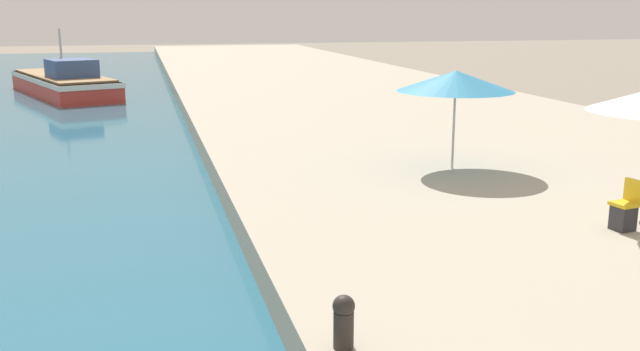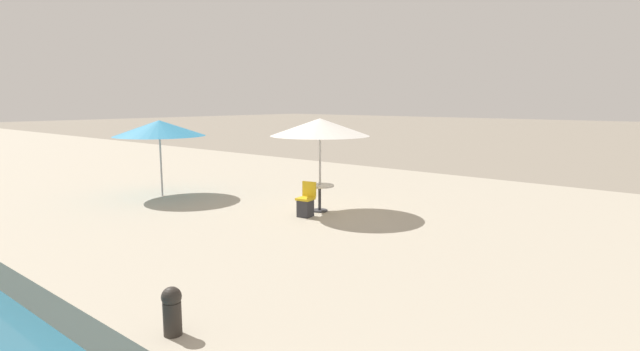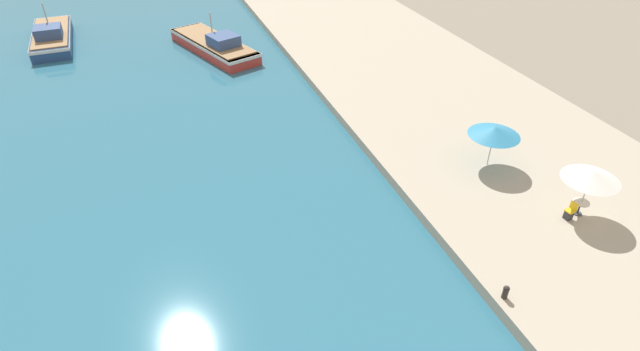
{
  "view_description": "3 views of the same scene",
  "coord_description": "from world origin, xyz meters",
  "px_view_note": "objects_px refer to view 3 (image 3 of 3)",
  "views": [
    {
      "loc": [
        -1.7,
        0.62,
        4.49
      ],
      "look_at": [
        1.5,
        13.33,
        1.45
      ],
      "focal_mm": 40.0,
      "sensor_mm": 36.0,
      "label": 1
    },
    {
      "loc": [
        -3.0,
        2.52,
        3.69
      ],
      "look_at": [
        7.3,
        11.29,
        1.65
      ],
      "focal_mm": 28.0,
      "sensor_mm": 36.0,
      "label": 2
    },
    {
      "loc": [
        -11.42,
        -2.59,
        16.48
      ],
      "look_at": [
        -4.0,
        18.0,
        1.25
      ],
      "focal_mm": 28.0,
      "sensor_mm": 36.0,
      "label": 3
    }
  ],
  "objects_px": {
    "cafe_table": "(580,205)",
    "cafe_umbrella_white": "(495,131)",
    "fishing_boat_near": "(215,45)",
    "cafe_umbrella_pink": "(592,176)",
    "mooring_bollard": "(506,292)",
    "cafe_chair_left": "(569,213)",
    "fishing_boat_mid": "(52,36)"
  },
  "relations": [
    {
      "from": "cafe_table",
      "to": "mooring_bollard",
      "type": "distance_m",
      "value": 7.61
    },
    {
      "from": "fishing_boat_near",
      "to": "cafe_umbrella_white",
      "type": "distance_m",
      "value": 27.04
    },
    {
      "from": "cafe_chair_left",
      "to": "fishing_boat_near",
      "type": "bearing_deg",
      "value": 12.0
    },
    {
      "from": "mooring_bollard",
      "to": "fishing_boat_near",
      "type": "bearing_deg",
      "value": 100.42
    },
    {
      "from": "mooring_bollard",
      "to": "cafe_umbrella_white",
      "type": "bearing_deg",
      "value": 58.56
    },
    {
      "from": "fishing_boat_near",
      "to": "cafe_table",
      "type": "bearing_deg",
      "value": -86.27
    },
    {
      "from": "cafe_table",
      "to": "cafe_umbrella_white",
      "type": "bearing_deg",
      "value": 106.29
    },
    {
      "from": "fishing_boat_mid",
      "to": "cafe_umbrella_white",
      "type": "bearing_deg",
      "value": -53.69
    },
    {
      "from": "fishing_boat_near",
      "to": "cafe_table",
      "type": "distance_m",
      "value": 32.47
    },
    {
      "from": "fishing_boat_mid",
      "to": "cafe_chair_left",
      "type": "xyz_separation_m",
      "value": [
        26.0,
        -37.03,
        0.19
      ]
    },
    {
      "from": "cafe_umbrella_pink",
      "to": "cafe_table",
      "type": "height_order",
      "value": "cafe_umbrella_pink"
    },
    {
      "from": "cafe_umbrella_white",
      "to": "cafe_table",
      "type": "bearing_deg",
      "value": -73.71
    },
    {
      "from": "cafe_umbrella_pink",
      "to": "cafe_umbrella_white",
      "type": "distance_m",
      "value": 5.56
    },
    {
      "from": "fishing_boat_mid",
      "to": "cafe_umbrella_pink",
      "type": "xyz_separation_m",
      "value": [
        26.73,
        -36.91,
        2.19
      ]
    },
    {
      "from": "fishing_boat_mid",
      "to": "cafe_umbrella_white",
      "type": "distance_m",
      "value": 40.42
    },
    {
      "from": "fishing_boat_mid",
      "to": "mooring_bollard",
      "type": "distance_m",
      "value": 44.86
    },
    {
      "from": "cafe_umbrella_pink",
      "to": "cafe_table",
      "type": "bearing_deg",
      "value": 179.21
    },
    {
      "from": "cafe_table",
      "to": "cafe_chair_left",
      "type": "relative_size",
      "value": 0.88
    },
    {
      "from": "cafe_umbrella_white",
      "to": "mooring_bollard",
      "type": "distance_m",
      "value": 10.3
    },
    {
      "from": "fishing_boat_near",
      "to": "mooring_bollard",
      "type": "bearing_deg",
      "value": -99.33
    },
    {
      "from": "cafe_table",
      "to": "mooring_bollard",
      "type": "bearing_deg",
      "value": -154.16
    },
    {
      "from": "fishing_boat_near",
      "to": "cafe_umbrella_pink",
      "type": "xyz_separation_m",
      "value": [
        12.95,
        -29.78,
        2.23
      ]
    },
    {
      "from": "fishing_boat_near",
      "to": "cafe_umbrella_pink",
      "type": "height_order",
      "value": "fishing_boat_near"
    },
    {
      "from": "cafe_table",
      "to": "fishing_boat_mid",
      "type": "bearing_deg",
      "value": 125.9
    },
    {
      "from": "cafe_chair_left",
      "to": "fishing_boat_mid",
      "type": "bearing_deg",
      "value": 24.84
    },
    {
      "from": "cafe_umbrella_white",
      "to": "cafe_table",
      "type": "relative_size",
      "value": 3.57
    },
    {
      "from": "fishing_boat_mid",
      "to": "cafe_table",
      "type": "distance_m",
      "value": 45.56
    },
    {
      "from": "cafe_umbrella_pink",
      "to": "mooring_bollard",
      "type": "bearing_deg",
      "value": -154.21
    },
    {
      "from": "cafe_table",
      "to": "cafe_chair_left",
      "type": "xyz_separation_m",
      "value": [
        -0.71,
        -0.13,
        -0.21
      ]
    },
    {
      "from": "cafe_table",
      "to": "mooring_bollard",
      "type": "xyz_separation_m",
      "value": [
        -6.85,
        -3.32,
        -0.18
      ]
    },
    {
      "from": "fishing_boat_mid",
      "to": "cafe_umbrella_white",
      "type": "xyz_separation_m",
      "value": [
        25.16,
        -31.57,
        2.04
      ]
    },
    {
      "from": "fishing_boat_mid",
      "to": "cafe_umbrella_white",
      "type": "relative_size",
      "value": 3.53
    }
  ]
}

